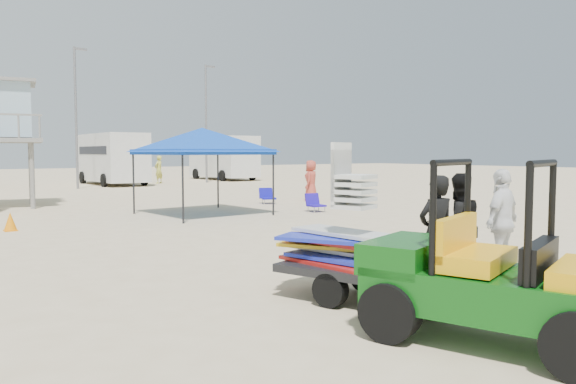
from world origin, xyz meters
TOP-DOWN VIEW (x-y plane):
  - ground at (0.00, 0.00)m, footprint 140.00×140.00m
  - utility_cart at (-0.67, -2.41)m, footprint 2.06×2.87m
  - surf_trailer at (-0.66, -0.08)m, footprint 1.75×2.41m
  - man_left at (0.85, -0.38)m, footprint 0.69×0.50m
  - man_mid at (1.70, -0.13)m, footprint 1.03×0.93m
  - man_right at (2.55, -0.38)m, footprint 1.12×0.63m
  - canopy_blue at (2.66, 10.87)m, footprint 3.75×3.75m
  - cone_near at (-3.29, 10.32)m, footprint 0.34×0.34m
  - beach_chair_b at (6.25, 9.40)m, footprint 0.59×0.63m
  - beach_chair_c at (6.62, 12.93)m, footprint 0.69×0.76m
  - rv_mid_right at (6.00, 29.99)m, footprint 2.64×7.00m
  - rv_far_right at (15.00, 31.49)m, footprint 2.64×6.60m
  - light_pole_left at (3.00, 27.00)m, footprint 0.14×0.14m
  - light_pole_right at (12.00, 28.50)m, footprint 0.14×0.14m
  - distant_beachgoers at (8.93, 19.65)m, footprint 1.01×17.29m

SIDE VIEW (x-z plane):
  - ground at x=0.00m, z-range 0.00..0.00m
  - cone_near at x=-3.29m, z-range 0.00..0.50m
  - beach_chair_b at x=6.25m, z-range -0.01..0.63m
  - beach_chair_c at x=6.62m, z-range -0.01..0.63m
  - surf_trailer at x=-0.66m, z-range -0.18..1.77m
  - man_left at x=0.85m, z-range 0.00..1.74m
  - man_mid at x=1.70m, z-range 0.00..1.74m
  - distant_beachgoers at x=8.93m, z-range -0.03..1.82m
  - man_right at x=2.55m, z-range 0.00..1.81m
  - utility_cart at x=-0.67m, z-range -0.07..1.90m
  - rv_far_right at x=15.00m, z-range 0.17..3.42m
  - rv_mid_right at x=6.00m, z-range 0.17..3.42m
  - canopy_blue at x=2.66m, z-range 1.10..4.39m
  - light_pole_left at x=3.00m, z-range 0.00..8.00m
  - light_pole_right at x=12.00m, z-range 0.00..8.00m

